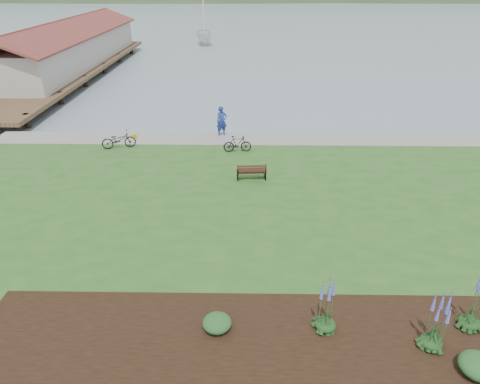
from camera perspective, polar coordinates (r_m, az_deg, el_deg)
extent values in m
plane|color=gray|center=(20.92, 4.05, -0.58)|extent=(600.00, 600.00, 0.00)
cube|color=#27561E|center=(19.08, 4.34, -2.87)|extent=(34.00, 20.00, 0.40)
cube|color=gray|center=(27.06, 3.40, 7.08)|extent=(34.00, 2.20, 0.03)
cube|color=black|center=(13.42, 19.87, -19.02)|extent=(24.00, 4.40, 0.04)
cube|color=#4C3826|center=(49.10, -22.42, 14.96)|extent=(8.00, 36.00, 0.30)
cube|color=#B2ADA3|center=(50.65, -21.92, 17.29)|extent=(6.40, 28.00, 3.00)
cube|color=#321B13|center=(21.55, 1.53, 2.74)|extent=(1.48, 0.62, 0.04)
cube|color=#321B13|center=(21.19, 1.60, 3.10)|extent=(1.45, 0.26, 0.45)
cube|color=black|center=(21.58, -0.33, 2.19)|extent=(0.09, 0.50, 0.40)
cube|color=black|center=(21.70, 3.37, 2.29)|extent=(0.09, 0.50, 0.40)
imported|color=navy|center=(27.29, -2.46, 9.72)|extent=(0.97, 0.84, 2.23)
imported|color=black|center=(26.42, -15.88, 6.71)|extent=(1.22, 2.09, 1.03)
imported|color=black|center=(24.88, -0.35, 6.44)|extent=(0.62, 1.66, 0.98)
imported|color=silver|center=(67.38, -4.73, 18.98)|extent=(10.93, 11.06, 24.47)
cube|color=gold|center=(27.74, -13.98, 7.16)|extent=(0.30, 0.36, 0.33)
ellipsoid|color=#153A15|center=(13.71, 24.11, -17.78)|extent=(0.62, 0.62, 0.31)
cone|color=#4D51B3|center=(13.04, 24.99, -14.53)|extent=(0.40, 0.40, 1.75)
ellipsoid|color=#153A15|center=(13.32, 11.32, -16.96)|extent=(0.62, 0.62, 0.31)
cone|color=#4D51B3|center=(12.59, 11.79, -13.37)|extent=(0.36, 0.36, 1.89)
ellipsoid|color=#153A15|center=(14.78, 28.23, -15.07)|extent=(0.62, 0.62, 0.31)
cone|color=#4D51B3|center=(14.10, 29.26, -11.57)|extent=(0.32, 0.32, 1.98)
ellipsoid|color=#1E4C21|center=(13.07, -3.07, -17.03)|extent=(0.86, 0.86, 0.43)
ellipsoid|color=#1E4C21|center=(13.47, 29.22, -19.59)|extent=(1.01, 1.01, 0.51)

